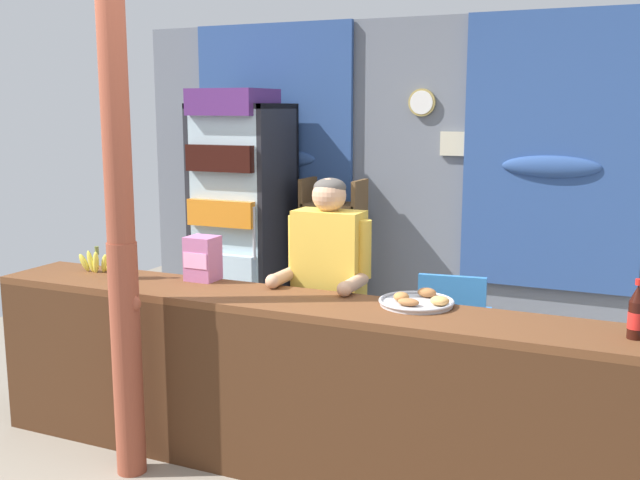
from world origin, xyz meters
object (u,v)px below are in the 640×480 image
shopkeeper (328,278)px  pastry_tray (417,301)px  stall_counter (277,372)px  timber_post (122,253)px  bottle_shelf_rack (333,260)px  banana_bunch (97,262)px  snack_box_wafer (203,258)px  drink_fridge (241,207)px  soda_bottle_cola (636,313)px  plastic_lawn_chair (453,327)px  soda_bottle_orange_soda (122,256)px

shopkeeper → pastry_tray: shopkeeper is taller
stall_counter → timber_post: timber_post is taller
bottle_shelf_rack → banana_bunch: bottle_shelf_rack is taller
stall_counter → timber_post: bearing=-158.5°
snack_box_wafer → pastry_tray: (1.27, -0.03, -0.10)m
drink_fridge → pastry_tray: bearing=-40.0°
timber_post → soda_bottle_cola: size_ratio=9.46×
bottle_shelf_rack → plastic_lawn_chair: bottle_shelf_rack is taller
timber_post → pastry_tray: size_ratio=6.56×
stall_counter → pastry_tray: (0.65, 0.25, 0.38)m
stall_counter → drink_fridge: drink_fridge is taller
soda_bottle_cola → pastry_tray: 1.01m
plastic_lawn_chair → shopkeeper: shopkeeper is taller
bottle_shelf_rack → soda_bottle_orange_soda: bottle_shelf_rack is taller
shopkeeper → soda_bottle_orange_soda: shopkeeper is taller
snack_box_wafer → timber_post: bearing=-100.5°
plastic_lawn_chair → soda_bottle_cola: soda_bottle_cola is taller
soda_bottle_cola → timber_post: bearing=-170.5°
soda_bottle_cola → bottle_shelf_rack: bearing=138.4°
shopkeeper → soda_bottle_orange_soda: 1.18m
soda_bottle_cola → snack_box_wafer: soda_bottle_cola is taller
timber_post → bottle_shelf_rack: bearing=87.1°
snack_box_wafer → soda_bottle_orange_soda: bearing=-160.1°
pastry_tray → plastic_lawn_chair: bearing=94.5°
stall_counter → soda_bottle_cola: 1.72m
stall_counter → shopkeeper: 0.66m
timber_post → pastry_tray: bearing=21.2°
plastic_lawn_chair → drink_fridge: bearing=163.9°
timber_post → plastic_lawn_chair: 2.19m
banana_bunch → soda_bottle_orange_soda: bearing=-16.9°
bottle_shelf_rack → soda_bottle_cola: 3.02m
plastic_lawn_chair → banana_bunch: bearing=-148.1°
stall_counter → drink_fridge: (-1.30, 1.89, 0.54)m
stall_counter → snack_box_wafer: size_ratio=13.84×
soda_bottle_cola → banana_bunch: 2.95m
drink_fridge → shopkeeper: 1.93m
shopkeeper → soda_bottle_cola: bearing=-14.7°
bottle_shelf_rack → banana_bunch: size_ratio=4.96×
soda_bottle_orange_soda → plastic_lawn_chair: bearing=37.2°
bottle_shelf_rack → pastry_tray: size_ratio=3.58×
timber_post → banana_bunch: bearing=140.4°
timber_post → snack_box_wafer: 0.59m
soda_bottle_orange_soda → pastry_tray: (1.71, 0.13, -0.11)m
plastic_lawn_chair → snack_box_wafer: snack_box_wafer is taller
plastic_lawn_chair → snack_box_wafer: size_ratio=3.44×
stall_counter → snack_box_wafer: bearing=155.4°
timber_post → drink_fridge: 2.25m
banana_bunch → stall_counter: bearing=-8.6°
timber_post → banana_bunch: (-0.58, 0.48, -0.19)m
pastry_tray → banana_bunch: bearing=-178.4°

